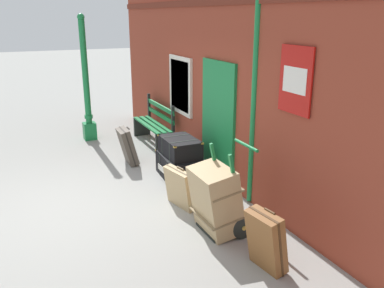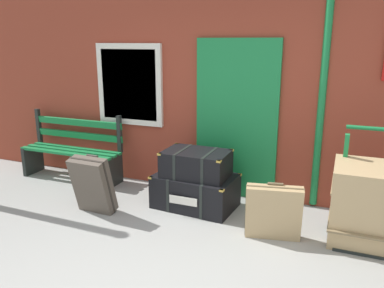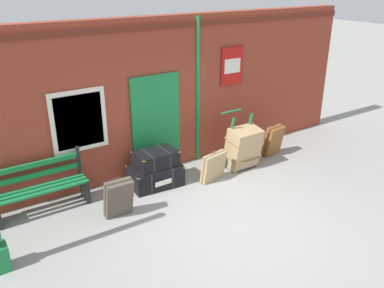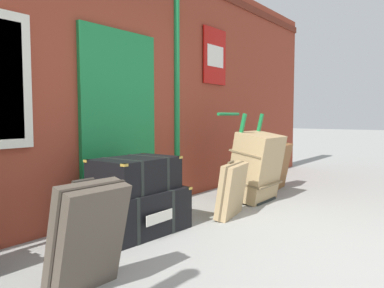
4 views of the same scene
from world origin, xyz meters
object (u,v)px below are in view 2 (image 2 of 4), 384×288
large_brown_trunk (367,206)px  steamer_trunk_middle (196,164)px  porters_trolley (364,217)px  suitcase_slate (274,212)px  suitcase_oxblood (93,185)px  steamer_trunk_base (195,191)px  platform_bench (73,150)px

large_brown_trunk → steamer_trunk_middle: bearing=170.5°
porters_trolley → steamer_trunk_middle: bearing=175.5°
steamer_trunk_middle → suitcase_slate: (1.07, -0.47, -0.27)m
steamer_trunk_middle → porters_trolley: (1.96, -0.15, -0.31)m
porters_trolley → suitcase_oxblood: porters_trolley is taller
porters_trolley → large_brown_trunk: 0.27m
steamer_trunk_base → porters_trolley: bearing=-4.7°
steamer_trunk_base → porters_trolley: size_ratio=0.89×
steamer_trunk_middle → porters_trolley: bearing=-4.5°
platform_bench → steamer_trunk_base: 2.17m
steamer_trunk_base → suitcase_slate: suitcase_slate is taller
platform_bench → steamer_trunk_middle: bearing=-8.0°
suitcase_oxblood → porters_trolley: bearing=9.1°
suitcase_slate → suitcase_oxblood: suitcase_oxblood is taller
steamer_trunk_middle → suitcase_oxblood: 1.29m
platform_bench → suitcase_oxblood: (1.05, -0.95, -0.08)m
steamer_trunk_middle → platform_bench: bearing=172.0°
platform_bench → suitcase_oxblood: bearing=-42.1°
large_brown_trunk → suitcase_oxblood: (-3.06, -0.32, -0.10)m
steamer_trunk_middle → large_brown_trunk: bearing=-9.5°
platform_bench → steamer_trunk_base: (2.14, -0.29, -0.23)m
steamer_trunk_middle → suitcase_oxblood: bearing=-149.6°
platform_bench → suitcase_oxblood: size_ratio=2.16×
steamer_trunk_base → suitcase_slate: (1.08, -0.48, 0.10)m
porters_trolley → steamer_trunk_base: bearing=175.3°
porters_trolley → suitcase_slate: (-0.89, -0.31, 0.04)m
platform_bench → large_brown_trunk: platform_bench is taller
platform_bench → steamer_trunk_base: platform_bench is taller
porters_trolley → suitcase_slate: size_ratio=1.87×
porters_trolley → suitcase_oxblood: size_ratio=1.61×
large_brown_trunk → steamer_trunk_base: bearing=170.3°
steamer_trunk_base → suitcase_slate: bearing=-23.9°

